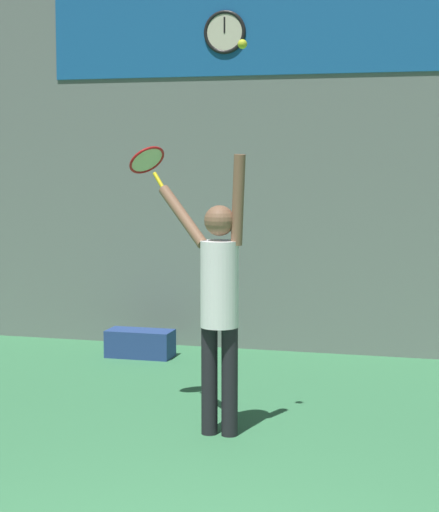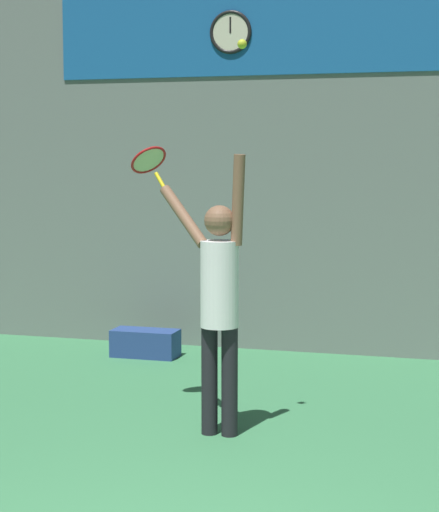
{
  "view_description": "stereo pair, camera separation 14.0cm",
  "coord_description": "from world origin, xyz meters",
  "px_view_note": "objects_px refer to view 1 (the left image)",
  "views": [
    {
      "loc": [
        1.34,
        -3.99,
        2.19
      ],
      "look_at": [
        -0.52,
        2.93,
        1.43
      ],
      "focal_mm": 65.0,
      "sensor_mm": 36.0,
      "label": 1
    },
    {
      "loc": [
        1.48,
        -3.95,
        2.19
      ],
      "look_at": [
        -0.52,
        2.93,
        1.43
      ],
      "focal_mm": 65.0,
      "sensor_mm": 36.0,
      "label": 2
    }
  ],
  "objects_px": {
    "scoreboard_clock": "(225,32)",
    "tennis_racket": "(148,161)",
    "tennis_player": "(219,294)",
    "water_bottle": "(159,344)",
    "tennis_ball": "(242,44)",
    "equipment_bag": "(140,343)"
  },
  "relations": [
    {
      "from": "scoreboard_clock",
      "to": "tennis_ball",
      "type": "relative_size",
      "value": 6.75
    },
    {
      "from": "scoreboard_clock",
      "to": "tennis_ball",
      "type": "xyz_separation_m",
      "value": [
        1.01,
        -3.3,
        -0.54
      ]
    },
    {
      "from": "tennis_player",
      "to": "water_bottle",
      "type": "distance_m",
      "value": 3.17
    },
    {
      "from": "tennis_racket",
      "to": "equipment_bag",
      "type": "bearing_deg",
      "value": 112.02
    },
    {
      "from": "tennis_player",
      "to": "tennis_racket",
      "type": "distance_m",
      "value": 1.36
    },
    {
      "from": "scoreboard_clock",
      "to": "tennis_racket",
      "type": "height_order",
      "value": "scoreboard_clock"
    },
    {
      "from": "scoreboard_clock",
      "to": "water_bottle",
      "type": "distance_m",
      "value": 3.55
    },
    {
      "from": "scoreboard_clock",
      "to": "tennis_racket",
      "type": "xyz_separation_m",
      "value": [
        0.06,
        -2.76,
        -1.42
      ]
    },
    {
      "from": "scoreboard_clock",
      "to": "tennis_ball",
      "type": "height_order",
      "value": "scoreboard_clock"
    },
    {
      "from": "scoreboard_clock",
      "to": "water_bottle",
      "type": "relative_size",
      "value": 1.73
    },
    {
      "from": "tennis_player",
      "to": "scoreboard_clock",
      "type": "bearing_deg",
      "value": 103.94
    },
    {
      "from": "equipment_bag",
      "to": "scoreboard_clock",
      "type": "bearing_deg",
      "value": 41.2
    },
    {
      "from": "tennis_racket",
      "to": "tennis_ball",
      "type": "bearing_deg",
      "value": -29.81
    },
    {
      "from": "tennis_racket",
      "to": "water_bottle",
      "type": "distance_m",
      "value": 3.06
    },
    {
      "from": "tennis_ball",
      "to": "water_bottle",
      "type": "xyz_separation_m",
      "value": [
        -1.61,
        2.74,
        -2.91
      ]
    },
    {
      "from": "tennis_racket",
      "to": "water_bottle",
      "type": "bearing_deg",
      "value": 106.71
    },
    {
      "from": "tennis_racket",
      "to": "scoreboard_clock",
      "type": "bearing_deg",
      "value": 91.18
    },
    {
      "from": "tennis_ball",
      "to": "equipment_bag",
      "type": "distance_m",
      "value": 4.29
    },
    {
      "from": "tennis_player",
      "to": "tennis_racket",
      "type": "relative_size",
      "value": 5.46
    },
    {
      "from": "scoreboard_clock",
      "to": "equipment_bag",
      "type": "height_order",
      "value": "scoreboard_clock"
    },
    {
      "from": "tennis_racket",
      "to": "tennis_player",
      "type": "bearing_deg",
      "value": -32.36
    },
    {
      "from": "tennis_player",
      "to": "water_bottle",
      "type": "height_order",
      "value": "tennis_player"
    }
  ]
}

